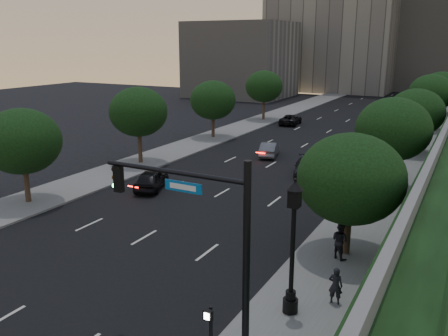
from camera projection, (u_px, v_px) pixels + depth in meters
The scene contains 27 objects.
ground at pixel (77, 276), 21.70m from camera, with size 160.00×160.00×0.00m, color black.
road_surface at pixel (298, 149), 47.26m from camera, with size 16.00×140.00×0.02m, color black.
sidewalk_right at pixel (407, 160), 42.58m from camera, with size 4.50×140.00×0.15m, color slate.
sidewalk_left at pixel (209, 139), 51.91m from camera, with size 4.50×140.00×0.15m, color slate.
office_block_left at pixel (336, 15), 102.33m from camera, with size 26.00×20.00×32.00m, color gray.
office_block_mid at pixel (439, 29), 102.52m from camera, with size 22.00×18.00×26.00m, color gray.
office_block_filler at pixel (241, 60), 91.37m from camera, with size 18.00×16.00×14.00m, color gray.
tree_right_a at pixel (351, 179), 22.79m from camera, with size 5.20×5.20×6.24m.
tree_right_b at pixel (393, 129), 32.89m from camera, with size 5.20×5.20×6.74m.
tree_right_c at pixel (416, 112), 44.09m from camera, with size 5.20×5.20×6.24m.
tree_right_d at pixel (431, 93), 55.89m from camera, with size 5.20×5.20×6.74m.
tree_right_e at pixel (441, 87), 68.80m from camera, with size 5.20×5.20×6.24m.
tree_left_a at pixel (22, 141), 30.41m from camera, with size 5.00×5.00×6.34m.
tree_left_b at pixel (138, 112), 40.54m from camera, with size 5.00×5.00×6.71m.
tree_left_c at pixel (213, 100), 51.71m from camera, with size 5.00×5.00×6.34m.
tree_left_d at pixel (264, 86), 63.55m from camera, with size 5.00×5.00×6.71m.
traffic_signal_mast at pixel (216, 256), 15.38m from camera, with size 5.68×0.56×7.00m.
street_lamp at pixel (292, 253), 17.96m from camera, with size 0.64×0.64×5.62m.
pedestrian_signal at pixel (210, 334), 14.81m from camera, with size 0.30×0.33×2.50m.
sedan_near_left at pixel (151, 179), 34.35m from camera, with size 1.72×4.28×1.46m, color black.
sedan_mid_left at pixel (269, 149), 44.26m from camera, with size 1.43×4.11×1.35m, color slate.
sedan_far_left at pixel (291, 120), 61.14m from camera, with size 2.18×4.72×1.31m, color black.
sedan_near_right at pixel (306, 167), 37.97m from camera, with size 1.79×4.41×1.28m, color black.
sedan_far_right at pixel (368, 139), 48.32m from camera, with size 1.73×4.31×1.47m, color #565A5D.
pedestrian_a at pixel (336, 285), 19.03m from camera, with size 0.57×0.37×1.56m, color black.
pedestrian_b at pixel (340, 241), 22.98m from camera, with size 0.89×0.69×1.83m, color black.
pedestrian_c at pixel (371, 195), 30.26m from camera, with size 0.94×0.39×1.60m, color black.
Camera 1 is at (15.21, -14.18, 10.41)m, focal length 38.00 mm.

